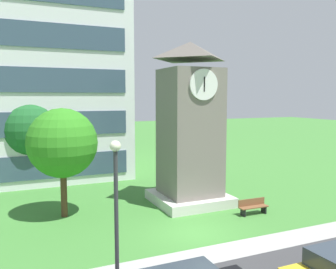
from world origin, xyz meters
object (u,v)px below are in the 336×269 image
at_px(clock_tower, 190,133).
at_px(street_lamp, 116,201).
at_px(park_bench, 253,206).
at_px(tree_by_building, 30,129).
at_px(tree_near_tower, 62,143).

bearing_deg(clock_tower, street_lamp, -129.46).
relative_size(park_bench, tree_by_building, 0.28).
bearing_deg(tree_by_building, clock_tower, -44.47).
distance_m(park_bench, tree_by_building, 17.16).
relative_size(clock_tower, tree_near_tower, 1.65).
bearing_deg(park_bench, clock_tower, 123.66).
xyz_separation_m(clock_tower, park_bench, (2.33, -3.49, -4.06)).
xyz_separation_m(clock_tower, street_lamp, (-7.27, -8.83, -1.15)).
height_order(clock_tower, tree_near_tower, clock_tower).
relative_size(clock_tower, park_bench, 5.61).
bearing_deg(clock_tower, tree_by_building, 135.53).
xyz_separation_m(clock_tower, tree_near_tower, (-7.72, 0.53, -0.33)).
bearing_deg(tree_near_tower, clock_tower, -3.96).
bearing_deg(tree_near_tower, park_bench, -21.85).
relative_size(clock_tower, tree_by_building, 1.55).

